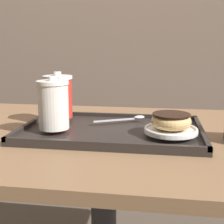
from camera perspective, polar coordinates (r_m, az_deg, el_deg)
wall_behind at (r=2.00m, az=4.24°, el=18.59°), size 8.00×0.05×2.40m
cafe_table at (r=0.99m, az=-1.55°, el=-12.16°), size 1.08×0.77×0.72m
serving_tray at (r=0.92m, az=0.00°, el=-3.45°), size 0.52×0.33×0.02m
coffee_cup_front at (r=0.88m, az=-10.67°, el=1.36°), size 0.09×0.09×0.15m
coffee_cup_rear at (r=1.02m, az=-9.81°, el=2.83°), size 0.09×0.09×0.15m
plate_with_chocolate_donut at (r=0.86m, az=10.70°, el=-3.23°), size 0.14×0.14×0.01m
donut_chocolate_glazed at (r=0.85m, az=10.77°, el=-1.53°), size 0.11×0.11×0.04m
spoon at (r=0.99m, az=3.50°, el=-1.13°), size 0.16×0.09×0.01m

